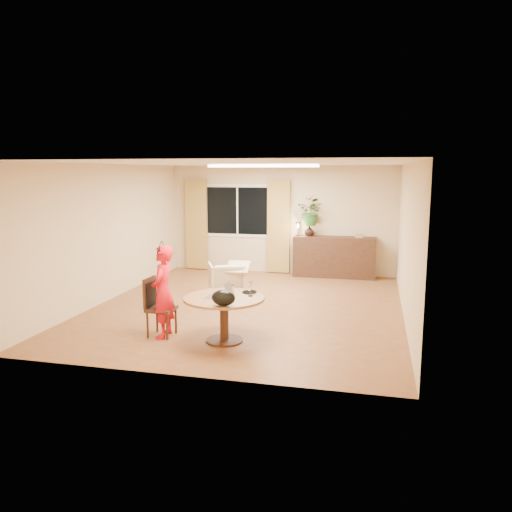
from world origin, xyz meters
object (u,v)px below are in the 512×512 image
Objects in this scene: child at (163,292)px; sideboard at (334,257)px; dining_chair at (161,307)px; dining_table at (224,307)px; armchair at (226,278)px.

child reaches higher than sideboard.
sideboard is (2.18, 4.92, 0.03)m from dining_chair.
dining_chair is 5.38m from sideboard.
dining_table is at bearing 84.60° from child.
dining_table is 0.96m from child.
sideboard is at bearing 76.52° from dining_table.
dining_table is 1.00m from dining_chair.
sideboard is (2.01, 2.12, 0.16)m from armchair.
dining_table reaches higher than armchair.
armchair is (0.17, 2.80, -0.13)m from dining_chair.
sideboard reaches higher than dining_table.
sideboard is at bearing 67.61° from dining_chair.
dining_chair is at bearing 178.53° from dining_table.
armchair is (-0.83, 2.83, -0.21)m from dining_table.
child is (-0.95, -0.00, 0.17)m from dining_table.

